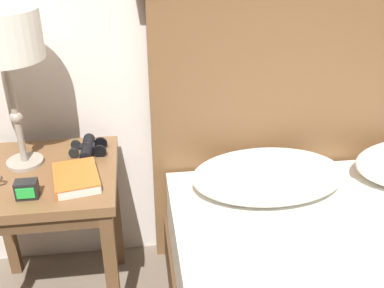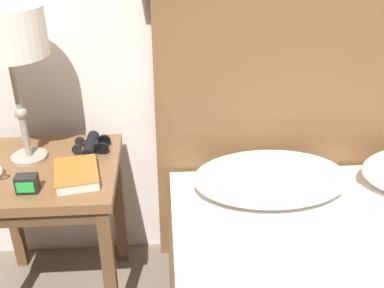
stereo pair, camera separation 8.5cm
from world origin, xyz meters
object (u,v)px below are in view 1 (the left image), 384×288
Objects in this scene: binoculars_pair at (88,148)px; alarm_clock at (27,189)px; nightstand at (44,194)px; book_on_nightstand at (75,178)px; table_lamp at (0,40)px.

binoculars_pair is 0.32m from alarm_clock.
alarm_clock is (-0.17, -0.27, 0.01)m from binoculars_pair.
nightstand is 2.89× the size of book_on_nightstand.
table_lamp reaches higher than alarm_clock.
binoculars_pair is 2.28× the size of alarm_clock.
book_on_nightstand is (0.13, -0.09, 0.11)m from nightstand.
table_lamp is 7.86× the size of alarm_clock.
book_on_nightstand is at bearing 26.10° from alarm_clock.
alarm_clock is at bearing -153.90° from book_on_nightstand.
table_lamp is at bearing 133.13° from nightstand.
nightstand is at bearing -46.87° from table_lamp.
table_lamp is 2.51× the size of book_on_nightstand.
alarm_clock is (0.05, -0.22, -0.42)m from table_lamp.
binoculars_pair reaches higher than nightstand.
alarm_clock reaches higher than book_on_nightstand.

